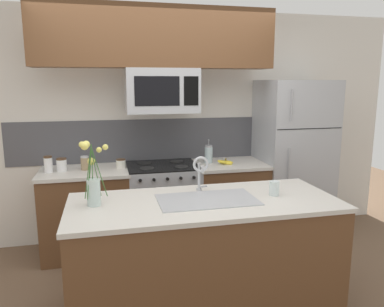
# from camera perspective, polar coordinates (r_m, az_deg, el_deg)

# --- Properties ---
(ground_plane) EXTENTS (10.00, 10.00, 0.00)m
(ground_plane) POSITION_cam_1_polar(r_m,az_deg,el_deg) (3.57, -1.96, -19.56)
(ground_plane) COLOR brown
(rear_partition) EXTENTS (5.20, 0.10, 2.60)m
(rear_partition) POSITION_cam_1_polar(r_m,az_deg,el_deg) (4.42, -1.48, 4.26)
(rear_partition) COLOR silver
(rear_partition) RESTS_ON ground
(splash_band) EXTENTS (3.30, 0.01, 0.48)m
(splash_band) POSITION_cam_1_polar(r_m,az_deg,el_deg) (4.34, -5.21, 2.09)
(splash_band) COLOR #4C4C51
(splash_band) RESTS_ON rear_partition
(back_counter_left) EXTENTS (0.91, 0.65, 0.91)m
(back_counter_left) POSITION_cam_1_polar(r_m,az_deg,el_deg) (4.16, -15.80, -8.55)
(back_counter_left) COLOR brown
(back_counter_left) RESTS_ON ground
(back_counter_right) EXTENTS (0.80, 0.65, 0.91)m
(back_counter_right) POSITION_cam_1_polar(r_m,az_deg,el_deg) (4.37, 5.64, -7.23)
(back_counter_right) COLOR brown
(back_counter_right) RESTS_ON ground
(stove_range) EXTENTS (0.76, 0.64, 0.93)m
(stove_range) POSITION_cam_1_polar(r_m,az_deg,el_deg) (4.19, -4.42, -7.92)
(stove_range) COLOR #A8AAAF
(stove_range) RESTS_ON ground
(microwave) EXTENTS (0.74, 0.40, 0.45)m
(microwave) POSITION_cam_1_polar(r_m,az_deg,el_deg) (3.95, -4.64, 9.52)
(microwave) COLOR #A8AAAF
(upper_cabinet_band) EXTENTS (2.41, 0.34, 0.60)m
(upper_cabinet_band) POSITION_cam_1_polar(r_m,az_deg,el_deg) (3.93, -5.54, 17.19)
(upper_cabinet_band) COLOR brown
(refrigerator) EXTENTS (0.79, 0.74, 1.83)m
(refrigerator) POSITION_cam_1_polar(r_m,az_deg,el_deg) (4.57, 14.97, -0.79)
(refrigerator) COLOR #A8AAAF
(refrigerator) RESTS_ON ground
(storage_jar_tall) EXTENTS (0.08, 0.08, 0.17)m
(storage_jar_tall) POSITION_cam_1_polar(r_m,az_deg,el_deg) (4.03, -21.06, -1.55)
(storage_jar_tall) COLOR silver
(storage_jar_tall) RESTS_ON back_counter_left
(storage_jar_medium) EXTENTS (0.10, 0.10, 0.13)m
(storage_jar_medium) POSITION_cam_1_polar(r_m,az_deg,el_deg) (4.04, -19.26, -1.63)
(storage_jar_medium) COLOR silver
(storage_jar_medium) RESTS_ON back_counter_left
(storage_jar_short) EXTENTS (0.08, 0.08, 0.14)m
(storage_jar_short) POSITION_cam_1_polar(r_m,az_deg,el_deg) (4.03, -16.01, -1.40)
(storage_jar_short) COLOR #997F5B
(storage_jar_short) RESTS_ON back_counter_left
(storage_jar_squat) EXTENTS (0.10, 0.10, 0.10)m
(storage_jar_squat) POSITION_cam_1_polar(r_m,az_deg,el_deg) (4.04, -10.79, -1.51)
(storage_jar_squat) COLOR silver
(storage_jar_squat) RESTS_ON back_counter_left
(banana_bunch) EXTENTS (0.19, 0.12, 0.08)m
(banana_bunch) POSITION_cam_1_polar(r_m,az_deg,el_deg) (4.16, 5.15, -1.33)
(banana_bunch) COLOR yellow
(banana_bunch) RESTS_ON back_counter_right
(french_press) EXTENTS (0.09, 0.09, 0.27)m
(french_press) POSITION_cam_1_polar(r_m,az_deg,el_deg) (4.22, 2.54, -0.07)
(french_press) COLOR silver
(french_press) RESTS_ON back_counter_right
(island_counter) EXTENTS (2.08, 0.88, 0.91)m
(island_counter) POSITION_cam_1_polar(r_m,az_deg,el_deg) (3.08, 1.87, -15.18)
(island_counter) COLOR brown
(island_counter) RESTS_ON ground
(kitchen_sink) EXTENTS (0.76, 0.44, 0.16)m
(kitchen_sink) POSITION_cam_1_polar(r_m,az_deg,el_deg) (2.94, 2.32, -8.37)
(kitchen_sink) COLOR #ADAFB5
(kitchen_sink) RESTS_ON island_counter
(sink_faucet) EXTENTS (0.14, 0.14, 0.31)m
(sink_faucet) POSITION_cam_1_polar(r_m,az_deg,el_deg) (3.07, 1.29, -2.36)
(sink_faucet) COLOR #B7BABF
(sink_faucet) RESTS_ON island_counter
(drinking_glass) EXTENTS (0.08, 0.08, 0.12)m
(drinking_glass) POSITION_cam_1_polar(r_m,az_deg,el_deg) (3.09, 12.42, -5.19)
(drinking_glass) COLOR silver
(drinking_glass) RESTS_ON island_counter
(flower_vase) EXTENTS (0.20, 0.15, 0.49)m
(flower_vase) POSITION_cam_1_polar(r_m,az_deg,el_deg) (2.84, -14.87, -4.47)
(flower_vase) COLOR silver
(flower_vase) RESTS_ON island_counter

